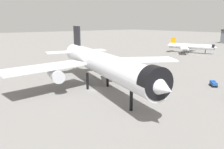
{
  "coord_description": "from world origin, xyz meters",
  "views": [
    {
      "loc": [
        57.93,
        -38.59,
        21.3
      ],
      "look_at": [
        9.48,
        0.24,
        6.85
      ],
      "focal_mm": 36.02,
      "sensor_mm": 36.0,
      "label": 1
    }
  ],
  "objects": [
    {
      "name": "traffic_cone_near_nose",
      "position": [
        -32.63,
        18.12,
        0.32
      ],
      "size": [
        0.51,
        0.51,
        0.64
      ],
      "primitive_type": "cone",
      "color": "#F2600C",
      "rests_on": "ground"
    },
    {
      "name": "airliner_far_taxiway",
      "position": [
        -31.27,
        104.25,
        4.64
      ],
      "size": [
        34.08,
        30.27,
        10.52
      ],
      "rotation": [
        0.0,
        0.0,
        0.34
      ],
      "color": "silver",
      "rests_on": "ground"
    },
    {
      "name": "airliner_near_gate",
      "position": [
        1.39,
        2.13,
        8.75
      ],
      "size": [
        67.01,
        60.01,
        19.86
      ],
      "rotation": [
        0.0,
        0.0,
        -0.23
      ],
      "color": "silver",
      "rests_on": "ground"
    },
    {
      "name": "ground",
      "position": [
        0.0,
        0.0,
        0.0
      ],
      "size": [
        900.0,
        900.0,
        0.0
      ],
      "primitive_type": "plane",
      "color": "slate"
    },
    {
      "name": "baggage_tug_wing",
      "position": [
        22.1,
        34.4,
        0.97
      ],
      "size": [
        3.46,
        3.35,
        1.85
      ],
      "rotation": [
        0.0,
        0.0,
        2.42
      ],
      "color": "black",
      "rests_on": "ground"
    },
    {
      "name": "traffic_cone_wingtip",
      "position": [
        -30.16,
        24.36,
        0.31
      ],
      "size": [
        0.49,
        0.49,
        0.61
      ],
      "primitive_type": "cone",
      "color": "#F2600C",
      "rests_on": "ground"
    }
  ]
}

